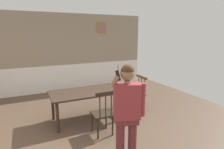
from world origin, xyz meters
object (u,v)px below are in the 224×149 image
chair_near_window (136,93)px  person_figure (127,109)px  dining_table (90,94)px  chair_by_doorway (103,113)px

chair_near_window → person_figure: 2.30m
chair_near_window → person_figure: bearing=144.5°
dining_table → chair_near_window: 1.34m
dining_table → chair_by_doorway: 0.85m
dining_table → chair_near_window: (1.33, -0.01, -0.17)m
dining_table → person_figure: bearing=-90.1°
chair_near_window → person_figure: person_figure is taller
chair_by_doorway → person_figure: 1.09m
dining_table → chair_by_doorway: (-0.01, -0.83, -0.17)m
chair_near_window → person_figure: size_ratio=0.58×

